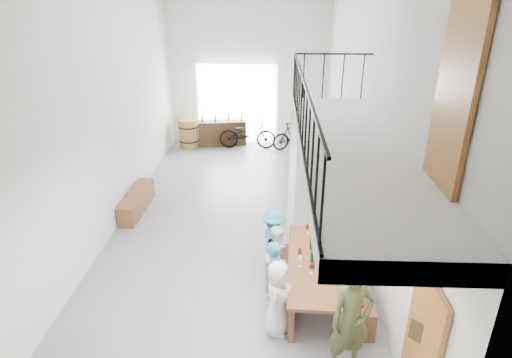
{
  "coord_description": "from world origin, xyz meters",
  "views": [
    {
      "loc": [
        0.86,
        -8.87,
        5.08
      ],
      "look_at": [
        0.52,
        -0.5,
        1.38
      ],
      "focal_mm": 30.0,
      "sensor_mm": 36.0,
      "label": 1
    }
  ],
  "objects_px": {
    "bicycle_near": "(247,134)",
    "bench_inner": "(283,284)",
    "tasting_table": "(317,266)",
    "oak_barrel": "(189,133)",
    "serving_counter": "(222,133)",
    "host_standing": "(351,320)",
    "side_bench": "(137,202)"
  },
  "relations": [
    {
      "from": "bench_inner",
      "to": "bicycle_near",
      "type": "relative_size",
      "value": 1.0
    },
    {
      "from": "serving_counter",
      "to": "host_standing",
      "type": "distance_m",
      "value": 10.27
    },
    {
      "from": "oak_barrel",
      "to": "bench_inner",
      "type": "bearing_deg",
      "value": -68.16
    },
    {
      "from": "tasting_table",
      "to": "bench_inner",
      "type": "distance_m",
      "value": 0.76
    },
    {
      "from": "serving_counter",
      "to": "bench_inner",
      "type": "bearing_deg",
      "value": -85.42
    },
    {
      "from": "bicycle_near",
      "to": "bench_inner",
      "type": "bearing_deg",
      "value": -171.05
    },
    {
      "from": "oak_barrel",
      "to": "bicycle_near",
      "type": "xyz_separation_m",
      "value": [
        2.06,
        -0.05,
        0.02
      ]
    },
    {
      "from": "bicycle_near",
      "to": "oak_barrel",
      "type": "bearing_deg",
      "value": 89.62
    },
    {
      "from": "side_bench",
      "to": "bicycle_near",
      "type": "distance_m",
      "value": 5.4
    },
    {
      "from": "oak_barrel",
      "to": "serving_counter",
      "type": "xyz_separation_m",
      "value": [
        1.15,
        0.28,
        -0.06
      ]
    },
    {
      "from": "bench_inner",
      "to": "host_standing",
      "type": "xyz_separation_m",
      "value": [
        0.9,
        -1.63,
        0.66
      ]
    },
    {
      "from": "host_standing",
      "to": "bench_inner",
      "type": "bearing_deg",
      "value": 100.29
    },
    {
      "from": "serving_counter",
      "to": "bicycle_near",
      "type": "xyz_separation_m",
      "value": [
        0.91,
        -0.32,
        0.08
      ]
    },
    {
      "from": "bench_inner",
      "to": "host_standing",
      "type": "bearing_deg",
      "value": -58.53
    },
    {
      "from": "oak_barrel",
      "to": "serving_counter",
      "type": "bearing_deg",
      "value": 13.57
    },
    {
      "from": "tasting_table",
      "to": "serving_counter",
      "type": "xyz_separation_m",
      "value": [
        -2.61,
        8.3,
        -0.27
      ]
    },
    {
      "from": "oak_barrel",
      "to": "host_standing",
      "type": "xyz_separation_m",
      "value": [
        4.07,
        -9.55,
        0.39
      ]
    },
    {
      "from": "host_standing",
      "to": "tasting_table",
      "type": "bearing_deg",
      "value": 83.14
    },
    {
      "from": "side_bench",
      "to": "oak_barrel",
      "type": "distance_m",
      "value": 4.85
    },
    {
      "from": "bench_inner",
      "to": "oak_barrel",
      "type": "distance_m",
      "value": 8.54
    },
    {
      "from": "oak_barrel",
      "to": "bicycle_near",
      "type": "relative_size",
      "value": 0.51
    },
    {
      "from": "bench_inner",
      "to": "bicycle_near",
      "type": "height_order",
      "value": "bicycle_near"
    },
    {
      "from": "side_bench",
      "to": "oak_barrel",
      "type": "bearing_deg",
      "value": 84.97
    },
    {
      "from": "tasting_table",
      "to": "oak_barrel",
      "type": "relative_size",
      "value": 2.53
    },
    {
      "from": "side_bench",
      "to": "serving_counter",
      "type": "distance_m",
      "value": 5.35
    },
    {
      "from": "host_standing",
      "to": "bicycle_near",
      "type": "distance_m",
      "value": 9.72
    },
    {
      "from": "serving_counter",
      "to": "bicycle_near",
      "type": "height_order",
      "value": "bicycle_near"
    },
    {
      "from": "serving_counter",
      "to": "oak_barrel",
      "type": "bearing_deg",
      "value": -175.74
    },
    {
      "from": "side_bench",
      "to": "tasting_table",
      "type": "bearing_deg",
      "value": -37.38
    },
    {
      "from": "tasting_table",
      "to": "bench_inner",
      "type": "height_order",
      "value": "tasting_table"
    },
    {
      "from": "bench_inner",
      "to": "serving_counter",
      "type": "height_order",
      "value": "serving_counter"
    },
    {
      "from": "serving_counter",
      "to": "host_standing",
      "type": "relative_size",
      "value": 0.94
    }
  ]
}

